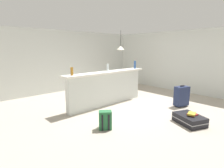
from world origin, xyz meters
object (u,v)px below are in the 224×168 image
Objects in this scene: suitcase_upright_navy at (182,96)px; dining_chair_near_partition at (129,81)px; bottle_clear at (108,68)px; backpack_green at (105,120)px; pendant_lamp at (121,48)px; suitcase_flat_black at (189,119)px; book_stack at (192,114)px; bottle_amber at (72,71)px; bottle_blue at (135,65)px; dining_table at (120,76)px.

dining_chair_near_partition is at bearing 91.02° from suitcase_upright_navy.
bottle_clear is 0.57× the size of backpack_green.
backpack_green is at bearing -139.85° from pendant_lamp.
pendant_lamp reaches higher than bottle_clear.
pendant_lamp is 4.16m from suitcase_flat_black.
book_stack reaches higher than suitcase_flat_black.
bottle_clear is 0.27× the size of suitcase_flat_black.
backpack_green is (-2.74, -1.82, -0.31)m from dining_chair_near_partition.
suitcase_flat_black is at bearing 103.49° from book_stack.
book_stack is at bearing -108.61° from pendant_lamp.
book_stack is (0.47, -2.50, -0.94)m from bottle_clear.
bottle_clear is at bearing -161.61° from dining_chair_near_partition.
bottle_amber is at bearing 124.14° from book_stack.
dining_chair_near_partition is 2.21× the size of backpack_green.
bottle_blue is 0.30× the size of dining_chair_near_partition.
bottle_amber is 0.74× the size of book_stack.
bottle_blue is 1.40m from pendant_lamp.
suitcase_flat_black is 1.33× the size of suitcase_upright_navy.
bottle_blue is at bearing -107.64° from dining_table.
dining_table is at bearing 20.45° from bottle_amber.
bottle_blue is at bearing 72.57° from book_stack.
pendant_lamp is (0.10, 0.06, 1.15)m from dining_table.
book_stack is (1.68, -1.19, 0.05)m from backpack_green.
bottle_blue is 0.93m from dining_chair_near_partition.
pendant_lamp is at bearing 71.01° from suitcase_flat_black.
dining_chair_near_partition reaches higher than suitcase_flat_black.
pendant_lamp reaches higher than dining_table.
dining_table is at bearing 72.50° from book_stack.
bottle_blue is 2.94m from backpack_green.
pendant_lamp is 4.13m from backpack_green.
bottle_blue is 0.95× the size of book_stack.
bottle_clear is 2.04m from backpack_green.
pendant_lamp is (1.70, 1.15, 0.61)m from bottle_clear.
dining_table is 1.18× the size of dining_chair_near_partition.
suitcase_upright_navy reaches higher than book_stack.
bottle_blue reaches higher than book_stack.
dining_chair_near_partition is at bearing -104.97° from pendant_lamp.
bottle_blue is 1.31m from dining_table.
bottle_blue is 0.31× the size of suitcase_flat_black.
bottle_amber reaches higher than book_stack.
suitcase_flat_black is (-0.78, -2.41, -1.10)m from bottle_blue.
book_stack is (-1.10, -0.82, -0.08)m from suitcase_upright_navy.
pendant_lamp is (0.46, 1.19, 0.59)m from bottle_blue.
bottle_blue reaches higher than bottle_amber.
bottle_clear is at bearing 178.09° from bottle_blue.
bottle_clear is at bearing 100.73° from book_stack.
dining_table is 1.35× the size of pendant_lamp.
book_stack is at bearing -35.31° from backpack_green.
dining_table is at bearing 40.41° from backpack_green.
suitcase_upright_navy is at bearing -78.82° from bottle_blue.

